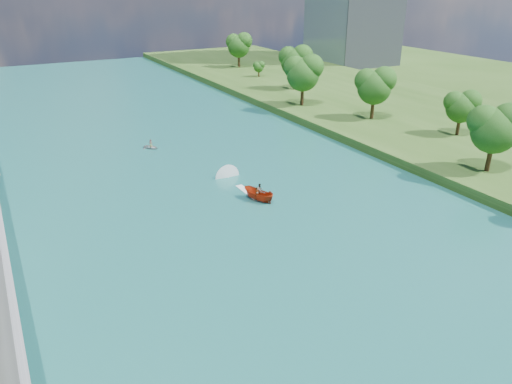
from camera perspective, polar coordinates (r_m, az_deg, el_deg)
ground at (r=49.52m, az=3.92°, el=-7.73°), size 260.00×260.00×0.00m
river_water at (r=65.37m, az=-5.45°, el=0.28°), size 55.00×240.00×0.10m
berm_east at (r=94.78m, az=23.31°, el=6.25°), size 44.00×240.00×1.50m
trees_east at (r=99.09m, az=10.61°, el=12.05°), size 17.10×141.11×11.80m
motorboat at (r=62.66m, az=-0.32°, el=0.11°), size 3.60×19.10×1.93m
raft at (r=82.60m, az=-11.92°, el=5.12°), size 3.10×3.30×1.48m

